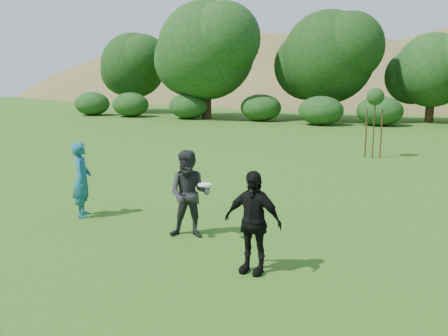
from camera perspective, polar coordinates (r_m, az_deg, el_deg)
The scene contains 8 objects.
ground at distance 9.98m, azimuth -7.56°, elevation -9.09°, with size 120.00×120.00×0.00m, color #19470C.
player_teal at distance 12.32m, azimuth -15.94°, elevation -1.28°, with size 0.66×0.43×1.80m, color #195A74.
player_grey at distance 10.35m, azimuth -3.96°, elevation -3.01°, with size 0.89×0.69×1.83m, color #252527.
player_black at distance 8.50m, azimuth 3.29°, elevation -6.18°, with size 1.04×0.43×1.78m, color black.
frisbee at distance 9.89m, azimuth -2.24°, elevation -1.92°, with size 0.27×0.27×0.04m.
sapling at distance 21.18m, azimuth 16.92°, elevation 7.60°, with size 0.70×0.70×2.85m.
hillside at distance 78.03m, azimuth 20.85°, elevation -1.49°, with size 150.00×72.00×52.00m.
tree_row at distance 36.61m, azimuth 23.03°, elevation 12.12°, with size 53.92×10.38×9.62m.
Camera 1 is at (5.19, -7.84, 3.33)m, focal length 40.00 mm.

